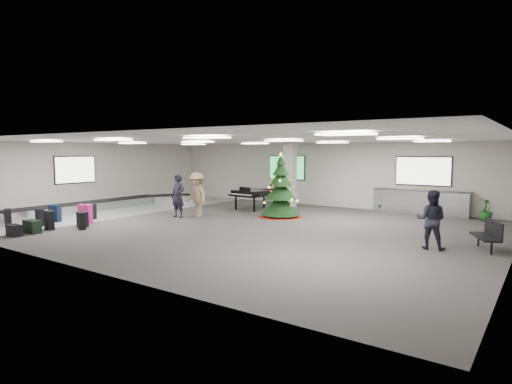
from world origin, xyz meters
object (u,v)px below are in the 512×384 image
Objects in this scene: baggage_carousel at (107,205)px; potted_plant_right at (486,210)px; pink_suitcase at (85,214)px; potted_plant_left at (382,203)px; traveler_a at (178,196)px; traveler_bench at (431,220)px; traveler_b at (197,195)px; grand_piano at (254,193)px; service_counter at (420,202)px; bench at (489,234)px; christmas_tree at (281,195)px.

baggage_carousel is 10.81× the size of potted_plant_right.
pink_suitcase is 0.98× the size of potted_plant_left.
traveler_bench is (10.08, -0.07, -0.07)m from traveler_a.
potted_plant_right is at bearing 44.90° from traveler_b.
traveler_a is 2.03× the size of potted_plant_right.
traveler_b is (-0.62, -3.30, 0.15)m from grand_piano.
service_counter reaches higher than baggage_carousel.
service_counter is 6.94m from bench.
pink_suitcase is 0.28× the size of christmas_tree.
traveler_bench is at bearing -2.95° from traveler_a.
pink_suitcase is 7.63m from grand_piano.
pink_suitcase is 0.41× the size of traveler_b.
grand_piano is (2.94, 7.03, 0.41)m from pink_suitcase.
potted_plant_right is at bearing -100.57° from traveler_bench.
baggage_carousel is at bearing 158.30° from bench.
grand_piano reaches higher than pink_suitcase.
potted_plant_left is at bearing 53.11° from christmas_tree.
pink_suitcase is 0.86× the size of potted_plant_right.
baggage_carousel is at bearing -149.56° from potted_plant_left.
christmas_tree is 3.53m from traveler_b.
grand_piano is (-2.31, 1.31, -0.15)m from christmas_tree.
service_counter is 5.25× the size of pink_suitcase.
service_counter is 2.40× the size of traveler_bench.
pink_suitcase is 3.67m from traveler_a.
service_counter is at bearing 94.89° from bench.
traveler_b reaches higher than traveler_bench.
grand_piano is 2.34× the size of potted_plant_right.
baggage_carousel is 5.16× the size of traveler_b.
potted_plant_left is at bearing 106.10° from bench.
traveler_a is at bearing 41.43° from pink_suitcase.
bench is (10.30, -3.24, -0.31)m from grand_piano.
traveler_bench is at bearing -61.40° from potted_plant_left.
traveler_b is at bearing 38.88° from pink_suitcase.
service_counter is 2.84× the size of bench.
service_counter reaches higher than potted_plant_left.
bench is (3.36, -6.08, -0.06)m from service_counter.
baggage_carousel is at bearing 177.82° from traveler_a.
traveler_b reaches higher than grand_piano.
christmas_tree is at bearing 142.40° from bench.
christmas_tree is 3.06× the size of potted_plant_right.
pink_suitcase is at bearing -46.71° from baggage_carousel.
christmas_tree is at bearing 17.51° from baggage_carousel.
potted_plant_right reaches higher than potted_plant_left.
grand_piano reaches higher than baggage_carousel.
traveler_b reaches higher than potted_plant_left.
traveler_bench is (1.97, -6.77, 0.30)m from service_counter.
bench is 1.59× the size of potted_plant_right.
baggage_carousel is 7.09m from grand_piano.
traveler_b is at bearing -145.75° from christmas_tree.
baggage_carousel is 5.34× the size of traveler_a.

